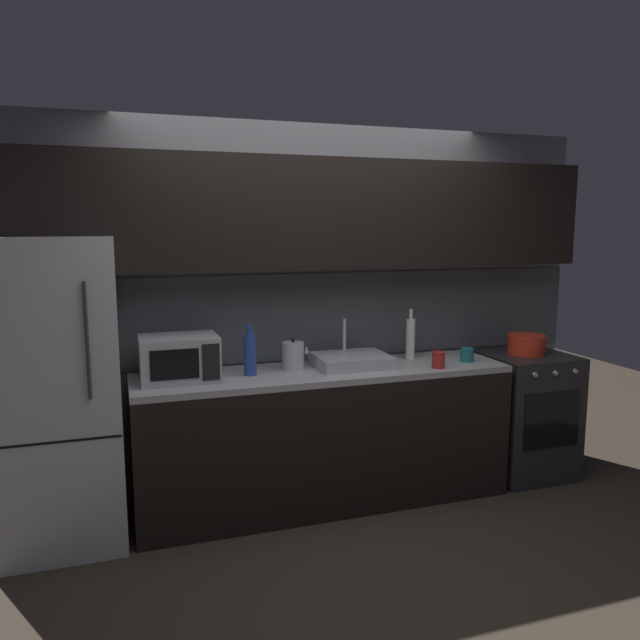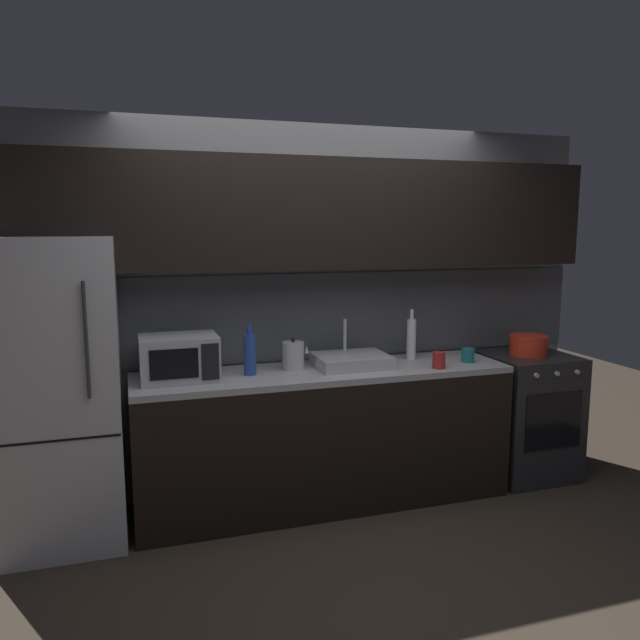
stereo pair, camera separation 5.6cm
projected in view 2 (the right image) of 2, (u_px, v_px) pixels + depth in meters
name	position (u px, v px, depth m)	size (l,w,h in m)	color
ground_plane	(377.00, 572.00, 3.25)	(10.00, 10.00, 0.00)	#2D261E
back_wall	(311.00, 267.00, 4.15)	(4.18, 0.44, 2.50)	slate
counter_run	(324.00, 436.00, 4.03)	(2.44, 0.60, 0.90)	black
refrigerator	(58.00, 392.00, 3.49)	(0.68, 0.69, 1.76)	#B7BABF
oven_range	(526.00, 415.00, 4.50)	(0.60, 0.62, 0.90)	#232326
microwave	(179.00, 358.00, 3.69)	(0.46, 0.35, 0.27)	#A8AAAF
sink_basin	(352.00, 360.00, 4.05)	(0.48, 0.38, 0.30)	#ADAFB5
kettle	(293.00, 356.00, 3.96)	(0.18, 0.14, 0.20)	#B7BABF
wine_bottle_blue	(250.00, 354.00, 3.81)	(0.08, 0.08, 0.32)	#234299
wine_bottle_white	(411.00, 338.00, 4.26)	(0.06, 0.06, 0.35)	silver
mug_red	(439.00, 360.00, 3.99)	(0.08, 0.08, 0.11)	#A82323
mug_teal	(468.00, 355.00, 4.18)	(0.09, 0.09, 0.09)	#19666B
cooking_pot	(528.00, 345.00, 4.42)	(0.27, 0.27, 0.14)	red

